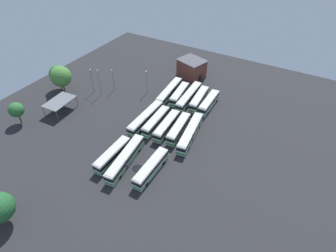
% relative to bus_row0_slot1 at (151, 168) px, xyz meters
% --- Properties ---
extents(ground_plane, '(113.61, 113.61, 0.00)m').
position_rel_bus_row0_slot1_xyz_m(ground_plane, '(16.04, 4.90, -1.84)').
color(ground_plane, '#28282B').
extents(bus_row0_slot1, '(12.60, 2.66, 3.49)m').
position_rel_bus_row0_slot1_xyz_m(bus_row0_slot1, '(0.00, 0.00, 0.00)').
color(bus_row0_slot1, silver).
rests_on(bus_row0_slot1, ground_plane).
extents(bus_row0_slot3, '(16.09, 4.49, 3.49)m').
position_rel_bus_row0_slot1_xyz_m(bus_row0_slot3, '(-0.65, 7.32, 0.00)').
color(bus_row0_slot3, silver).
rests_on(bus_row0_slot3, ground_plane).
extents(bus_row0_slot4, '(12.38, 2.70, 3.49)m').
position_rel_bus_row0_slot1_xyz_m(bus_row0_slot4, '(-1.15, 10.98, -0.00)').
color(bus_row0_slot4, silver).
rests_on(bus_row0_slot4, ground_plane).
extents(bus_row1_slot0, '(16.10, 4.72, 3.49)m').
position_rel_bus_row0_slot1_xyz_m(bus_row1_slot0, '(16.47, -2.55, 0.00)').
color(bus_row1_slot0, silver).
rests_on(bus_row1_slot0, ground_plane).
extents(bus_row1_slot1, '(12.53, 3.77, 3.49)m').
position_rel_bus_row0_slot1_xyz_m(bus_row1_slot1, '(16.54, 1.21, -0.00)').
color(bus_row1_slot1, silver).
rests_on(bus_row1_slot1, ground_plane).
extents(bus_row1_slot2, '(12.82, 3.34, 3.49)m').
position_rel_bus_row0_slot1_xyz_m(bus_row1_slot2, '(15.93, 4.81, 0.00)').
color(bus_row1_slot2, silver).
rests_on(bus_row1_slot2, ground_plane).
extents(bus_row1_slot3, '(12.91, 3.17, 3.49)m').
position_rel_bus_row0_slot1_xyz_m(bus_row1_slot3, '(16.11, 8.59, 0.00)').
color(bus_row1_slot3, silver).
rests_on(bus_row1_slot3, ground_plane).
extents(bus_row1_slot4, '(15.92, 2.68, 3.49)m').
position_rel_bus_row0_slot1_xyz_m(bus_row1_slot4, '(15.82, 12.12, 0.00)').
color(bus_row1_slot4, silver).
rests_on(bus_row1_slot4, ground_plane).
extents(bus_row2_slot0, '(12.20, 2.91, 3.49)m').
position_rel_bus_row0_slot1_xyz_m(bus_row2_slot0, '(32.90, -1.07, -0.00)').
color(bus_row2_slot0, silver).
rests_on(bus_row2_slot0, ground_plane).
extents(bus_row2_slot1, '(12.67, 3.75, 3.49)m').
position_rel_bus_row0_slot1_xyz_m(bus_row2_slot1, '(33.22, 2.60, -0.00)').
color(bus_row2_slot1, silver).
rests_on(bus_row2_slot1, ground_plane).
extents(bus_row2_slot2, '(16.01, 3.38, 3.49)m').
position_rel_bus_row0_slot1_xyz_m(bus_row2_slot2, '(32.75, 6.09, 0.00)').
color(bus_row2_slot2, silver).
rests_on(bus_row2_slot2, ground_plane).
extents(bus_row2_slot3, '(12.12, 3.93, 3.49)m').
position_rel_bus_row0_slot1_xyz_m(bus_row2_slot3, '(32.52, 9.50, -0.00)').
color(bus_row2_slot3, silver).
rests_on(bus_row2_slot3, ground_plane).
extents(bus_row2_slot4, '(16.06, 3.90, 3.49)m').
position_rel_bus_row0_slot1_xyz_m(bus_row2_slot4, '(31.99, 13.19, 0.00)').
color(bus_row2_slot4, silver).
rests_on(bus_row2_slot4, ground_plane).
extents(depot_building, '(10.29, 11.37, 6.63)m').
position_rel_bus_row0_slot1_xyz_m(depot_building, '(48.74, 13.07, 1.49)').
color(depot_building, brown).
rests_on(depot_building, ground_plane).
extents(maintenance_shelter, '(9.86, 6.72, 3.91)m').
position_rel_bus_row0_slot1_xyz_m(maintenance_shelter, '(7.43, 38.87, 1.87)').
color(maintenance_shelter, slate).
rests_on(maintenance_shelter, ground_plane).
extents(lamp_post_mid_lot, '(0.56, 0.28, 9.56)m').
position_rel_bus_row0_slot1_xyz_m(lamp_post_mid_lot, '(21.15, 34.26, 3.36)').
color(lamp_post_mid_lot, slate).
rests_on(lamp_post_mid_lot, ground_plane).
extents(lamp_post_near_entrance, '(0.56, 0.28, 7.91)m').
position_rel_bus_row0_slot1_xyz_m(lamp_post_near_entrance, '(25.95, 32.34, 2.52)').
color(lamp_post_near_entrance, slate).
rests_on(lamp_post_near_entrance, ground_plane).
extents(lamp_post_by_building, '(0.56, 0.28, 8.34)m').
position_rel_bus_row0_slot1_xyz_m(lamp_post_by_building, '(30.43, 21.24, 2.74)').
color(lamp_post_by_building, slate).
rests_on(lamp_post_by_building, ground_plane).
extents(lamp_post_far_corner, '(0.56, 0.28, 8.69)m').
position_rel_bus_row0_slot1_xyz_m(lamp_post_far_corner, '(21.44, 37.84, 2.92)').
color(lamp_post_far_corner, slate).
rests_on(lamp_post_far_corner, ground_plane).
extents(tree_south_edge, '(7.01, 7.01, 9.85)m').
position_rel_bus_row0_slot1_xyz_m(tree_south_edge, '(15.87, 46.32, 4.49)').
color(tree_south_edge, brown).
rests_on(tree_south_edge, ground_plane).
extents(tree_north_edge, '(6.06, 6.06, 8.95)m').
position_rel_bus_row0_slot1_xyz_m(tree_north_edge, '(17.06, 49.14, 4.06)').
color(tree_north_edge, brown).
rests_on(tree_north_edge, ground_plane).
extents(tree_west_edge, '(4.43, 4.43, 7.16)m').
position_rel_bus_row0_slot1_xyz_m(tree_west_edge, '(-3.15, 44.87, 3.08)').
color(tree_west_edge, brown).
rests_on(tree_west_edge, ground_plane).
extents(puddle_near_shelter, '(2.00, 2.00, 0.01)m').
position_rel_bus_row0_slot1_xyz_m(puddle_near_shelter, '(23.52, 14.77, -1.84)').
color(puddle_near_shelter, black).
rests_on(puddle_near_shelter, ground_plane).
extents(puddle_front_lane, '(2.79, 2.79, 0.01)m').
position_rel_bus_row0_slot1_xyz_m(puddle_front_lane, '(-0.55, 3.75, -1.84)').
color(puddle_front_lane, black).
rests_on(puddle_front_lane, ground_plane).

